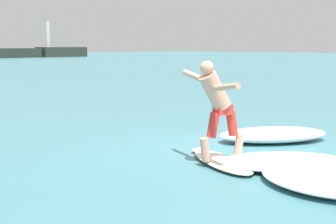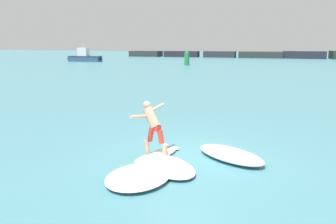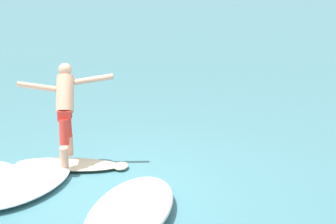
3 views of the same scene
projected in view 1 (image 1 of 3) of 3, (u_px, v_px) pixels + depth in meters
ground_plane at (235, 152)px, 8.30m from camera, size 200.00×200.00×0.00m
surfboard at (221, 161)px, 7.46m from camera, size 1.25×1.87×0.23m
surfer at (216, 102)px, 7.23m from camera, size 0.94×1.49×1.56m
wave_foam_at_tail at (285, 162)px, 7.25m from camera, size 2.29×2.22×0.18m
wave_foam_at_nose at (273, 135)px, 9.20m from camera, size 2.39×2.05×0.27m
wave_foam_beside at (325, 178)px, 6.30m from camera, size 1.85×2.13×0.20m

